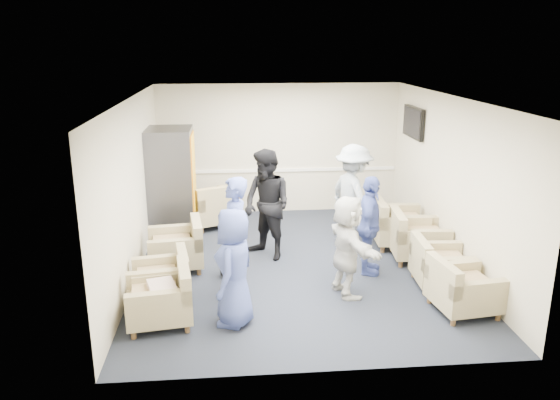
{
  "coord_description": "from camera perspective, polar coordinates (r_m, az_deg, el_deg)",
  "views": [
    {
      "loc": [
        -0.99,
        -8.2,
        3.52
      ],
      "look_at": [
        -0.23,
        0.2,
        1.06
      ],
      "focal_mm": 35.0,
      "sensor_mm": 36.0,
      "label": 1
    }
  ],
  "objects": [
    {
      "name": "person_back_left",
      "position": [
        9.0,
        -1.35,
        -0.52
      ],
      "size": [
        1.11,
        1.13,
        1.84
      ],
      "primitive_type": "imported",
      "rotation": [
        0.0,
        0.0,
        -0.86
      ],
      "color": "black",
      "rests_on": "floor"
    },
    {
      "name": "armchair_right_far",
      "position": [
        9.93,
        12.01,
        -2.68
      ],
      "size": [
        0.95,
        0.95,
        0.71
      ],
      "rotation": [
        0.0,
        0.0,
        1.51
      ],
      "color": "#958660",
      "rests_on": "floor"
    },
    {
      "name": "back_wall",
      "position": [
        11.45,
        -0.11,
        5.35
      ],
      "size": [
        5.0,
        0.02,
        2.7
      ],
      "primitive_type": "cube",
      "color": "beige",
      "rests_on": "floor"
    },
    {
      "name": "armchair_right_midnear",
      "position": [
        8.48,
        16.18,
        -6.64
      ],
      "size": [
        0.83,
        0.83,
        0.62
      ],
      "rotation": [
        0.0,
        0.0,
        1.51
      ],
      "color": "#958660",
      "rests_on": "floor"
    },
    {
      "name": "armchair_left_far",
      "position": [
        8.9,
        -10.5,
        -4.99
      ],
      "size": [
        0.93,
        0.93,
        0.67
      ],
      "rotation": [
        0.0,
        0.0,
        -1.45
      ],
      "color": "#958660",
      "rests_on": "floor"
    },
    {
      "name": "person_front_left",
      "position": [
        6.96,
        -4.82,
        -7.04
      ],
      "size": [
        0.68,
        0.86,
        1.54
      ],
      "primitive_type": "imported",
      "rotation": [
        0.0,
        0.0,
        -1.85
      ],
      "color": "#42529F",
      "rests_on": "floor"
    },
    {
      "name": "armchair_right_near",
      "position": [
        7.77,
        18.36,
        -8.93
      ],
      "size": [
        0.89,
        0.89,
        0.64
      ],
      "rotation": [
        0.0,
        0.0,
        1.7
      ],
      "color": "#958660",
      "rests_on": "floor"
    },
    {
      "name": "person_mid_right",
      "position": [
        8.53,
        9.31,
        -2.66
      ],
      "size": [
        0.64,
        0.99,
        1.57
      ],
      "primitive_type": "imported",
      "rotation": [
        0.0,
        0.0,
        1.27
      ],
      "color": "#42529F",
      "rests_on": "floor"
    },
    {
      "name": "person_back_right",
      "position": [
        9.69,
        7.67,
        0.48
      ],
      "size": [
        1.06,
        1.34,
        1.81
      ],
      "primitive_type": "imported",
      "rotation": [
        0.0,
        0.0,
        1.95
      ],
      "color": "silver",
      "rests_on": "floor"
    },
    {
      "name": "armchair_corner",
      "position": [
        10.8,
        -7.0,
        -0.83
      ],
      "size": [
        1.21,
        1.21,
        0.73
      ],
      "rotation": [
        0.0,
        0.0,
        3.56
      ],
      "color": "#958660",
      "rests_on": "floor"
    },
    {
      "name": "right_wall",
      "position": [
        9.17,
        17.38,
        1.84
      ],
      "size": [
        0.02,
        6.0,
        2.7
      ],
      "primitive_type": "cube",
      "color": "beige",
      "rests_on": "floor"
    },
    {
      "name": "pillow",
      "position": [
        7.21,
        -12.24,
        -8.99
      ],
      "size": [
        0.43,
        0.5,
        0.12
      ],
      "primitive_type": "cube",
      "rotation": [
        0.0,
        0.0,
        -1.28
      ],
      "color": "beige",
      "rests_on": "armchair_left_near"
    },
    {
      "name": "vending_machine",
      "position": [
        10.19,
        -11.22,
        1.72
      ],
      "size": [
        0.82,
        0.96,
        2.02
      ],
      "color": "#4D4D55",
      "rests_on": "floor"
    },
    {
      "name": "chair_rail",
      "position": [
        11.52,
        -0.1,
        3.13
      ],
      "size": [
        4.98,
        0.04,
        0.06
      ],
      "primitive_type": "cube",
      "color": "white",
      "rests_on": "back_wall"
    },
    {
      "name": "left_wall",
      "position": [
        8.61,
        -15.09,
        1.12
      ],
      "size": [
        0.02,
        6.0,
        2.7
      ],
      "primitive_type": "cube",
      "color": "beige",
      "rests_on": "floor"
    },
    {
      "name": "person_mid_left",
      "position": [
        7.71,
        -4.81,
        -3.9
      ],
      "size": [
        0.45,
        0.66,
        1.74
      ],
      "primitive_type": "imported",
      "rotation": [
        0.0,
        0.0,
        -1.63
      ],
      "color": "#42529F",
      "rests_on": "floor"
    },
    {
      "name": "ceiling",
      "position": [
        8.3,
        1.75,
        10.6
      ],
      "size": [
        6.0,
        6.0,
        0.0
      ],
      "primitive_type": "plane",
      "rotation": [
        3.14,
        0.0,
        0.0
      ],
      "color": "white",
      "rests_on": "back_wall"
    },
    {
      "name": "armchair_right_midfar",
      "position": [
        9.37,
        13.91,
        -4.0
      ],
      "size": [
        0.96,
        0.96,
        0.7
      ],
      "rotation": [
        0.0,
        0.0,
        1.47
      ],
      "color": "#958660",
      "rests_on": "floor"
    },
    {
      "name": "armchair_left_near",
      "position": [
        7.28,
        -12.11,
        -10.15
      ],
      "size": [
        0.91,
        0.91,
        0.65
      ],
      "rotation": [
        0.0,
        0.0,
        -1.43
      ],
      "color": "#958660",
      "rests_on": "floor"
    },
    {
      "name": "person_front_right",
      "position": [
        7.79,
        7.05,
        -4.79
      ],
      "size": [
        0.72,
        1.43,
        1.47
      ],
      "primitive_type": "imported",
      "rotation": [
        0.0,
        0.0,
        1.78
      ],
      "color": "silver",
      "rests_on": "floor"
    },
    {
      "name": "backpack",
      "position": [
        8.54,
        -5.19,
        -6.34
      ],
      "size": [
        0.33,
        0.29,
        0.48
      ],
      "rotation": [
        0.0,
        0.0,
        0.36
      ],
      "color": "black",
      "rests_on": "floor"
    },
    {
      "name": "floor",
      "position": [
        8.98,
        1.6,
        -6.81
      ],
      "size": [
        6.0,
        6.0,
        0.0
      ],
      "primitive_type": "plane",
      "color": "black",
      "rests_on": "ground"
    },
    {
      "name": "tv",
      "position": [
        10.67,
        13.75,
        7.88
      ],
      "size": [
        0.1,
        1.0,
        0.58
      ],
      "color": "black",
      "rests_on": "right_wall"
    },
    {
      "name": "front_wall",
      "position": [
        5.72,
        5.25,
        -6.07
      ],
      "size": [
        5.0,
        0.02,
        2.7
      ],
      "primitive_type": "cube",
      "color": "beige",
      "rests_on": "floor"
    },
    {
      "name": "armchair_left_mid",
      "position": [
        7.86,
        -11.97,
        -8.26
      ],
      "size": [
        0.87,
        0.87,
        0.61
      ],
      "rotation": [
        0.0,
        0.0,
        -1.41
      ],
      "color": "#958660",
      "rests_on": "floor"
    }
  ]
}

